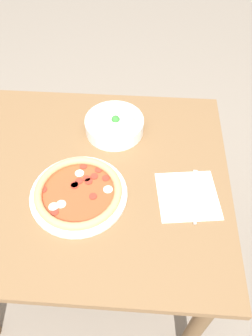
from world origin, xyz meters
TOP-DOWN VIEW (x-y plane):
  - ground_plane at (0.00, 0.00)m, footprint 8.00×8.00m
  - dining_table at (0.00, 0.00)m, footprint 1.02×0.88m
  - pizza at (-0.00, -0.09)m, footprint 0.32×0.32m
  - bowl at (0.09, 0.22)m, footprint 0.23×0.23m
  - napkin at (0.36, -0.07)m, footprint 0.22×0.22m
  - fork at (0.33, -0.07)m, footprint 0.02×0.18m
  - knife at (0.38, -0.08)m, footprint 0.03×0.22m

SIDE VIEW (x-z plane):
  - ground_plane at x=0.00m, z-range 0.00..0.00m
  - dining_table at x=0.00m, z-range 0.26..1.03m
  - napkin at x=0.36m, z-range 0.77..0.77m
  - knife at x=0.38m, z-range 0.77..0.78m
  - fork at x=0.33m, z-range 0.77..0.78m
  - pizza at x=0.00m, z-range 0.77..0.80m
  - bowl at x=0.09m, z-range 0.76..0.84m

